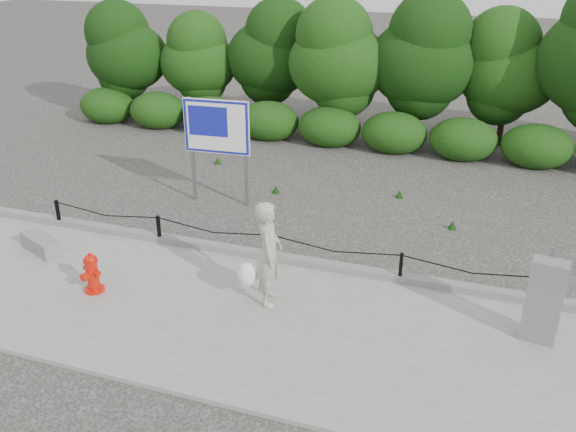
# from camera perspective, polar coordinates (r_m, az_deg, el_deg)

# --- Properties ---
(ground) EXTENTS (90.00, 90.00, 0.00)m
(ground) POSITION_cam_1_polar(r_m,az_deg,el_deg) (12.04, -1.47, -4.54)
(ground) COLOR #2D2B28
(ground) RESTS_ON ground
(sidewalk) EXTENTS (14.00, 4.00, 0.08)m
(sidewalk) POSITION_cam_1_polar(r_m,az_deg,el_deg) (10.44, -5.33, -9.39)
(sidewalk) COLOR gray
(sidewalk) RESTS_ON ground
(curb) EXTENTS (14.00, 0.22, 0.14)m
(curb) POSITION_cam_1_polar(r_m,az_deg,el_deg) (12.01, -1.39, -3.81)
(curb) COLOR slate
(curb) RESTS_ON sidewalk
(chain_barrier) EXTENTS (10.06, 0.06, 0.60)m
(chain_barrier) POSITION_cam_1_polar(r_m,az_deg,el_deg) (11.82, -1.49, -2.61)
(chain_barrier) COLOR black
(chain_barrier) RESTS_ON sidewalk
(treeline) EXTENTS (20.35, 3.75, 5.16)m
(treeline) POSITION_cam_1_polar(r_m,az_deg,el_deg) (19.16, 12.37, 14.28)
(treeline) COLOR black
(treeline) RESTS_ON ground
(fire_hydrant) EXTENTS (0.45, 0.45, 0.76)m
(fire_hydrant) POSITION_cam_1_polar(r_m,az_deg,el_deg) (11.39, -17.87, -5.12)
(fire_hydrant) COLOR red
(fire_hydrant) RESTS_ON sidewalk
(pedestrian) EXTENTS (0.83, 0.78, 1.88)m
(pedestrian) POSITION_cam_1_polar(r_m,az_deg,el_deg) (10.29, -1.95, -3.64)
(pedestrian) COLOR #A8A690
(pedestrian) RESTS_ON sidewalk
(concrete_block) EXTENTS (1.06, 0.71, 0.32)m
(concrete_block) POSITION_cam_1_polar(r_m,az_deg,el_deg) (13.24, -22.12, -2.46)
(concrete_block) COLOR slate
(concrete_block) RESTS_ON sidewalk
(utility_cabinet) EXTENTS (0.57, 0.41, 1.54)m
(utility_cabinet) POSITION_cam_1_polar(r_m,az_deg,el_deg) (10.23, 22.81, -7.33)
(utility_cabinet) COLOR gray
(utility_cabinet) RESTS_ON sidewalk
(advertising_sign) EXTENTS (1.59, 0.22, 2.54)m
(advertising_sign) POSITION_cam_1_polar(r_m,az_deg,el_deg) (14.27, -6.70, 7.86)
(advertising_sign) COLOR slate
(advertising_sign) RESTS_ON ground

